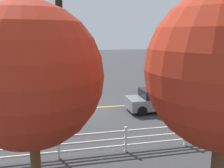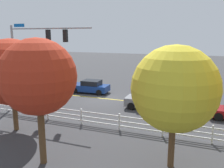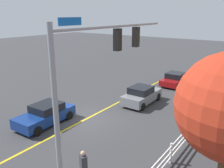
{
  "view_description": "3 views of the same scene",
  "coord_description": "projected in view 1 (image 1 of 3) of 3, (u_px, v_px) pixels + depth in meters",
  "views": [
    {
      "loc": [
        1.44,
        17.26,
        5.18
      ],
      "look_at": [
        -2.31,
        1.19,
        1.87
      ],
      "focal_mm": 41.39,
      "sensor_mm": 36.0,
      "label": 1
    },
    {
      "loc": [
        -9.36,
        21.16,
        6.25
      ],
      "look_at": [
        -1.55,
        0.92,
        1.78
      ],
      "focal_mm": 37.63,
      "sensor_mm": 36.0,
      "label": 2
    },
    {
      "loc": [
        11.61,
        10.8,
        7.39
      ],
      "look_at": [
        -2.06,
        0.91,
        2.35
      ],
      "focal_mm": 38.04,
      "sensor_mm": 36.0,
      "label": 3
    }
  ],
  "objects": [
    {
      "name": "car_2",
      "position": [
        45.0,
        95.0,
        18.92
      ],
      "size": [
        4.27,
        2.09,
        1.42
      ],
      "rotation": [
        0.0,
        0.0,
        6.33
      ],
      "color": "navy",
      "rests_on": "ground_plane"
    },
    {
      "name": "ground_plane",
      "position": [
        76.0,
        109.0,
        17.82
      ],
      "size": [
        120.0,
        120.0,
        0.0
      ],
      "primitive_type": "plane",
      "color": "#38383A"
    },
    {
      "name": "white_rail_fence",
      "position": [
        156.0,
        136.0,
        11.64
      ],
      "size": [
        26.1,
        0.1,
        1.15
      ],
      "color": "white",
      "rests_on": "ground_plane"
    },
    {
      "name": "lane_center_stripe",
      "position": [
        131.0,
        105.0,
        18.71
      ],
      "size": [
        28.0,
        0.16,
        0.01
      ],
      "primitive_type": "cube",
      "color": "gold",
      "rests_on": "ground_plane"
    },
    {
      "name": "car_1",
      "position": [
        157.0,
        100.0,
        17.25
      ],
      "size": [
        4.14,
        1.89,
        1.5
      ],
      "rotation": [
        0.0,
        0.0,
        3.14
      ],
      "color": "slate",
      "rests_on": "ground_plane"
    },
    {
      "name": "tree_2",
      "position": [
        30.0,
        76.0,
        7.48
      ],
      "size": [
        4.31,
        4.31,
        6.1
      ],
      "color": "brown",
      "rests_on": "ground_plane"
    }
  ]
}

